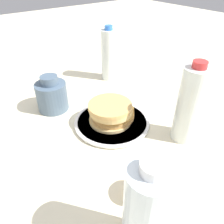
% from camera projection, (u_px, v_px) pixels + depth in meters
% --- Properties ---
extents(ground_plane, '(4.00, 4.00, 0.00)m').
position_uv_depth(ground_plane, '(110.00, 120.00, 0.75)').
color(ground_plane, beige).
extents(plate, '(0.25, 0.25, 0.01)m').
position_uv_depth(plate, '(112.00, 122.00, 0.73)').
color(plate, white).
rests_on(plate, ground_plane).
extents(pancake_stack, '(0.15, 0.15, 0.07)m').
position_uv_depth(pancake_stack, '(111.00, 112.00, 0.71)').
color(pancake_stack, '#D2B779').
rests_on(pancake_stack, plate).
extents(juice_glass, '(0.07, 0.07, 0.06)m').
position_uv_depth(juice_glass, '(150.00, 190.00, 0.48)').
color(juice_glass, orange).
rests_on(juice_glass, ground_plane).
extents(cream_jug, '(0.11, 0.11, 0.13)m').
position_uv_depth(cream_jug, '(52.00, 95.00, 0.77)').
color(cream_jug, '#4C6075').
rests_on(cream_jug, ground_plane).
extents(water_bottle_near, '(0.08, 0.08, 0.23)m').
position_uv_depth(water_bottle_near, '(146.00, 213.00, 0.36)').
color(water_bottle_near, silver).
rests_on(water_bottle_near, ground_plane).
extents(water_bottle_mid, '(0.08, 0.08, 0.25)m').
position_uv_depth(water_bottle_mid, '(190.00, 105.00, 0.61)').
color(water_bottle_mid, silver).
rests_on(water_bottle_mid, ground_plane).
extents(water_bottle_far, '(0.07, 0.07, 0.23)m').
position_uv_depth(water_bottle_far, '(109.00, 55.00, 0.94)').
color(water_bottle_far, silver).
rests_on(water_bottle_far, ground_plane).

